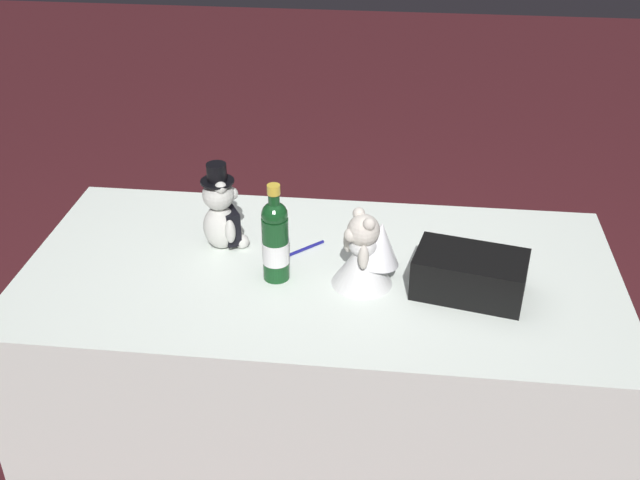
# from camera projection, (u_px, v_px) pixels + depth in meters

# --- Properties ---
(ground_plane) EXTENTS (12.00, 12.00, 0.00)m
(ground_plane) POSITION_uv_depth(u_px,v_px,m) (320.00, 448.00, 2.68)
(ground_plane) COLOR #47191E
(reception_table) EXTENTS (1.78, 0.89, 0.75)m
(reception_table) POSITION_uv_depth(u_px,v_px,m) (320.00, 365.00, 2.49)
(reception_table) COLOR white
(reception_table) RESTS_ON ground_plane
(teddy_bear_groom) EXTENTS (0.14, 0.14, 0.29)m
(teddy_bear_groom) POSITION_uv_depth(u_px,v_px,m) (222.00, 214.00, 2.35)
(teddy_bear_groom) COLOR silver
(teddy_bear_groom) RESTS_ON reception_table
(teddy_bear_bride) EXTENTS (0.23, 0.21, 0.23)m
(teddy_bear_bride) POSITION_uv_depth(u_px,v_px,m) (367.00, 252.00, 2.19)
(teddy_bear_bride) COLOR white
(teddy_bear_bride) RESTS_ON reception_table
(champagne_bottle) EXTENTS (0.08, 0.08, 0.30)m
(champagne_bottle) POSITION_uv_depth(u_px,v_px,m) (275.00, 240.00, 2.19)
(champagne_bottle) COLOR #11421B
(champagne_bottle) RESTS_ON reception_table
(signing_pen) EXTENTS (0.12, 0.12, 0.01)m
(signing_pen) POSITION_uv_depth(u_px,v_px,m) (305.00, 249.00, 2.39)
(signing_pen) COLOR navy
(signing_pen) RESTS_ON reception_table
(gift_case_black) EXTENTS (0.34, 0.25, 0.12)m
(gift_case_black) POSITION_uv_depth(u_px,v_px,m) (470.00, 274.00, 2.16)
(gift_case_black) COLOR black
(gift_case_black) RESTS_ON reception_table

